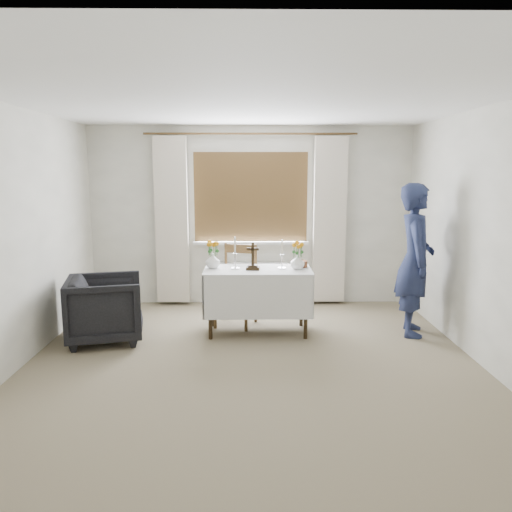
{
  "coord_description": "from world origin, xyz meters",
  "views": [
    {
      "loc": [
        -0.03,
        -4.53,
        1.9
      ],
      "look_at": [
        0.05,
        0.94,
        0.95
      ],
      "focal_mm": 35.0,
      "sensor_mm": 36.0,
      "label": 1
    }
  ],
  "objects_px": {
    "person": "(415,260)",
    "wooden_cross": "(253,256)",
    "wooden_chair": "(236,286)",
    "flower_vase_left": "(213,261)",
    "flower_vase_right": "(297,262)",
    "altar_table": "(258,301)",
    "armchair": "(105,309)"
  },
  "relations": [
    {
      "from": "person",
      "to": "wooden_cross",
      "type": "bearing_deg",
      "value": 100.82
    },
    {
      "from": "wooden_chair",
      "to": "person",
      "type": "distance_m",
      "value": 2.13
    },
    {
      "from": "person",
      "to": "flower_vase_left",
      "type": "xyz_separation_m",
      "value": [
        -2.33,
        0.13,
        -0.03
      ]
    },
    {
      "from": "person",
      "to": "flower_vase_right",
      "type": "height_order",
      "value": "person"
    },
    {
      "from": "flower_vase_right",
      "to": "flower_vase_left",
      "type": "bearing_deg",
      "value": 175.25
    },
    {
      "from": "wooden_chair",
      "to": "flower_vase_left",
      "type": "xyz_separation_m",
      "value": [
        -0.26,
        -0.22,
        0.35
      ]
    },
    {
      "from": "wooden_chair",
      "to": "flower_vase_right",
      "type": "relative_size",
      "value": 5.77
    },
    {
      "from": "altar_table",
      "to": "wooden_cross",
      "type": "relative_size",
      "value": 3.85
    },
    {
      "from": "person",
      "to": "flower_vase_left",
      "type": "bearing_deg",
      "value": 98.39
    },
    {
      "from": "wooden_cross",
      "to": "flower_vase_right",
      "type": "distance_m",
      "value": 0.52
    },
    {
      "from": "altar_table",
      "to": "person",
      "type": "distance_m",
      "value": 1.87
    },
    {
      "from": "altar_table",
      "to": "wooden_chair",
      "type": "bearing_deg",
      "value": 133.53
    },
    {
      "from": "altar_table",
      "to": "flower_vase_right",
      "type": "relative_size",
      "value": 7.21
    },
    {
      "from": "wooden_cross",
      "to": "flower_vase_left",
      "type": "height_order",
      "value": "wooden_cross"
    },
    {
      "from": "armchair",
      "to": "wooden_cross",
      "type": "height_order",
      "value": "wooden_cross"
    },
    {
      "from": "person",
      "to": "altar_table",
      "type": "bearing_deg",
      "value": 99.48
    },
    {
      "from": "armchair",
      "to": "flower_vase_left",
      "type": "distance_m",
      "value": 1.32
    },
    {
      "from": "flower_vase_right",
      "to": "person",
      "type": "bearing_deg",
      "value": -1.96
    },
    {
      "from": "armchair",
      "to": "wooden_chair",
      "type": "bearing_deg",
      "value": -82.44
    },
    {
      "from": "wooden_chair",
      "to": "armchair",
      "type": "relative_size",
      "value": 1.22
    },
    {
      "from": "wooden_cross",
      "to": "flower_vase_right",
      "type": "relative_size",
      "value": 1.87
    },
    {
      "from": "person",
      "to": "flower_vase_right",
      "type": "bearing_deg",
      "value": 99.57
    },
    {
      "from": "armchair",
      "to": "flower_vase_left",
      "type": "height_order",
      "value": "flower_vase_left"
    },
    {
      "from": "altar_table",
      "to": "flower_vase_left",
      "type": "xyz_separation_m",
      "value": [
        -0.52,
        0.06,
        0.47
      ]
    },
    {
      "from": "armchair",
      "to": "altar_table",
      "type": "bearing_deg",
      "value": -94.27
    },
    {
      "from": "person",
      "to": "wooden_cross",
      "type": "relative_size",
      "value": 5.45
    },
    {
      "from": "wooden_chair",
      "to": "armchair",
      "type": "distance_m",
      "value": 1.55
    },
    {
      "from": "wooden_cross",
      "to": "flower_vase_left",
      "type": "distance_m",
      "value": 0.48
    },
    {
      "from": "wooden_chair",
      "to": "altar_table",
      "type": "bearing_deg",
      "value": -28.75
    },
    {
      "from": "wooden_chair",
      "to": "person",
      "type": "height_order",
      "value": "person"
    },
    {
      "from": "wooden_cross",
      "to": "flower_vase_left",
      "type": "relative_size",
      "value": 1.81
    },
    {
      "from": "altar_table",
      "to": "wooden_chair",
      "type": "relative_size",
      "value": 1.25
    }
  ]
}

